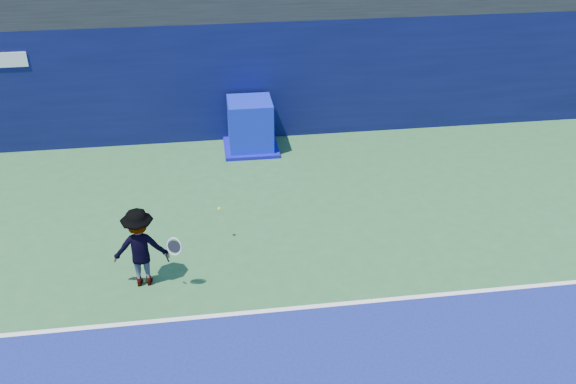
% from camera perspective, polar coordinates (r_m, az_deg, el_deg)
% --- Properties ---
extents(baseline, '(24.00, 0.10, 0.01)m').
position_cam_1_polar(baseline, '(10.79, -2.02, -10.53)').
color(baseline, white).
rests_on(baseline, ground).
extents(back_wall_assembly, '(36.00, 1.03, 3.00)m').
position_cam_1_polar(back_wall_assembly, '(16.69, -5.07, 10.11)').
color(back_wall_assembly, '#0B0E3D').
rests_on(back_wall_assembly, ground).
extents(equipment_cart, '(1.35, 1.35, 1.28)m').
position_cam_1_polar(equipment_cart, '(15.98, -3.37, 5.78)').
color(equipment_cart, '#0D1BBF').
rests_on(equipment_cart, ground).
extents(tennis_player, '(1.20, 0.65, 1.47)m').
position_cam_1_polar(tennis_player, '(11.27, -12.99, -4.84)').
color(tennis_player, silver).
rests_on(tennis_player, ground).
extents(tennis_ball, '(0.07, 0.07, 0.07)m').
position_cam_1_polar(tennis_ball, '(12.21, -6.14, -1.49)').
color(tennis_ball, '#ACD517').
rests_on(tennis_ball, ground).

